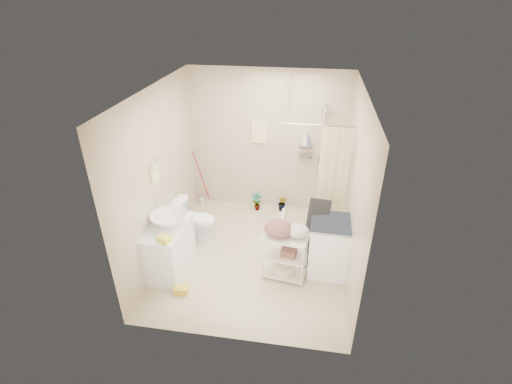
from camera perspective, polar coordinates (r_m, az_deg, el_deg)
floor at (r=5.97m, az=-0.32°, el=-9.79°), size 3.20×3.20×0.00m
ceiling at (r=4.78m, az=-0.41°, el=15.23°), size 2.80×3.20×0.04m
wall_back at (r=6.69m, az=1.89°, el=7.64°), size 2.80×0.04×2.60m
wall_front at (r=3.93m, az=-4.21°, el=-9.48°), size 2.80×0.04×2.60m
wall_left at (r=5.63m, az=-14.58°, el=2.32°), size 0.04×3.20×2.60m
wall_right at (r=5.23m, az=14.95°, el=0.15°), size 0.04×3.20×2.60m
vanity at (r=5.62m, az=-13.08°, el=-8.45°), size 0.52×0.90×0.78m
sink at (r=5.36m, az=-13.20°, el=-4.15°), size 0.65×0.65×0.18m
counter_basket at (r=5.07m, az=-13.91°, el=-7.05°), size 0.19×0.17×0.09m
floor_basket at (r=5.41m, az=-11.41°, el=-14.34°), size 0.30×0.25×0.15m
toilet at (r=6.26m, az=-9.24°, el=-4.15°), size 0.73×0.46×0.71m
mop at (r=7.09m, az=-8.61°, el=2.22°), size 0.12×0.12×1.16m
potted_plant_a at (r=7.01m, az=0.12°, el=-1.50°), size 0.19×0.13×0.35m
potted_plant_b at (r=7.01m, az=4.10°, el=-1.73°), size 0.23×0.22×0.32m
hanging_towel at (r=6.62m, az=0.59°, el=9.26°), size 0.28×0.03×0.42m
towel_ring at (r=5.38m, az=-15.40°, el=2.97°), size 0.04×0.22×0.34m
tp_holder at (r=5.93m, az=-13.36°, el=-2.49°), size 0.08×0.12×0.14m
shower at (r=6.24m, az=8.97°, el=3.14°), size 1.10×1.10×2.10m
shampoo_bottle_a at (r=6.52m, az=7.61°, el=8.07°), size 0.11×0.12×0.23m
shampoo_bottle_b at (r=6.54m, az=7.90°, el=7.91°), size 0.10×0.10×0.18m
washing_machine at (r=5.57m, az=11.22°, el=-8.16°), size 0.59×0.61×0.85m
laundry_rack at (r=5.37m, az=4.50°, el=-9.22°), size 0.66×0.45×0.85m
ironing_board at (r=5.54m, az=9.09°, el=-6.46°), size 0.33×0.14×1.12m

